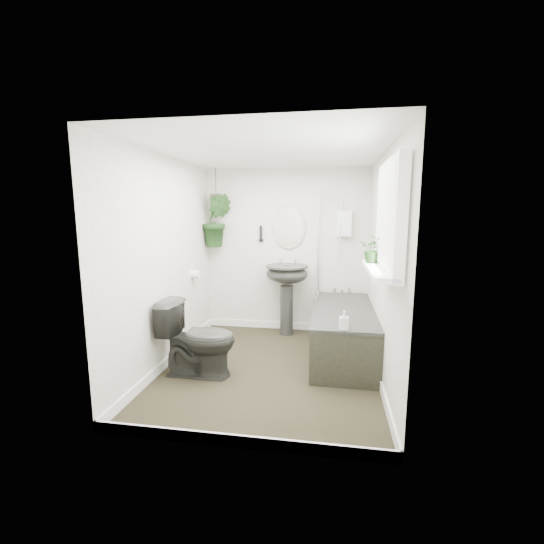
# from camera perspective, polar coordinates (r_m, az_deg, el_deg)

# --- Properties ---
(floor) EXTENTS (2.30, 2.80, 0.02)m
(floor) POSITION_cam_1_polar(r_m,az_deg,el_deg) (4.15, -0.34, -14.95)
(floor) COLOR black
(floor) RESTS_ON ground
(ceiling) EXTENTS (2.30, 2.80, 0.02)m
(ceiling) POSITION_cam_1_polar(r_m,az_deg,el_deg) (3.83, -0.38, 18.56)
(ceiling) COLOR white
(ceiling) RESTS_ON ground
(wall_back) EXTENTS (2.30, 0.02, 2.30)m
(wall_back) POSITION_cam_1_polar(r_m,az_deg,el_deg) (5.21, 2.22, 3.31)
(wall_back) COLOR white
(wall_back) RESTS_ON ground
(wall_front) EXTENTS (2.30, 0.02, 2.30)m
(wall_front) POSITION_cam_1_polar(r_m,az_deg,el_deg) (2.46, -5.83, -3.52)
(wall_front) COLOR white
(wall_front) RESTS_ON ground
(wall_left) EXTENTS (0.02, 2.80, 2.30)m
(wall_left) POSITION_cam_1_polar(r_m,az_deg,el_deg) (4.17, -16.28, 1.44)
(wall_left) COLOR white
(wall_left) RESTS_ON ground
(wall_right) EXTENTS (0.02, 2.80, 2.30)m
(wall_right) POSITION_cam_1_polar(r_m,az_deg,el_deg) (3.81, 17.13, 0.67)
(wall_right) COLOR white
(wall_right) RESTS_ON ground
(skirting) EXTENTS (2.30, 2.80, 0.10)m
(skirting) POSITION_cam_1_polar(r_m,az_deg,el_deg) (4.12, -0.34, -14.19)
(skirting) COLOR white
(skirting) RESTS_ON floor
(bathtub) EXTENTS (0.72, 1.72, 0.58)m
(bathtub) POSITION_cam_1_polar(r_m,az_deg,el_deg) (4.46, 11.08, -9.22)
(bathtub) COLOR #262724
(bathtub) RESTS_ON floor
(bath_screen) EXTENTS (0.04, 0.72, 1.40)m
(bath_screen) POSITION_cam_1_polar(r_m,az_deg,el_deg) (4.74, 7.27, 4.23)
(bath_screen) COLOR silver
(bath_screen) RESTS_ON bathtub
(shower_box) EXTENTS (0.20, 0.10, 0.35)m
(shower_box) POSITION_cam_1_polar(r_m,az_deg,el_deg) (5.07, 11.24, 7.51)
(shower_box) COLOR white
(shower_box) RESTS_ON wall_back
(oval_mirror) EXTENTS (0.46, 0.03, 0.62)m
(oval_mirror) POSITION_cam_1_polar(r_m,az_deg,el_deg) (5.14, 2.67, 7.14)
(oval_mirror) COLOR #C2AF9A
(oval_mirror) RESTS_ON wall_back
(wall_sconce) EXTENTS (0.04, 0.04, 0.22)m
(wall_sconce) POSITION_cam_1_polar(r_m,az_deg,el_deg) (5.19, -1.76, 6.06)
(wall_sconce) COLOR black
(wall_sconce) RESTS_ON wall_back
(toilet_roll_holder) EXTENTS (0.11, 0.11, 0.11)m
(toilet_roll_holder) POSITION_cam_1_polar(r_m,az_deg,el_deg) (4.82, -11.95, -0.37)
(toilet_roll_holder) COLOR white
(toilet_roll_holder) RESTS_ON wall_left
(window_recess) EXTENTS (0.08, 1.00, 0.90)m
(window_recess) POSITION_cam_1_polar(r_m,az_deg,el_deg) (3.06, 18.04, 8.02)
(window_recess) COLOR white
(window_recess) RESTS_ON wall_right
(window_sill) EXTENTS (0.18, 1.00, 0.04)m
(window_sill) POSITION_cam_1_polar(r_m,az_deg,el_deg) (3.09, 16.37, 0.28)
(window_sill) COLOR white
(window_sill) RESTS_ON wall_right
(window_blinds) EXTENTS (0.01, 0.86, 0.76)m
(window_blinds) POSITION_cam_1_polar(r_m,az_deg,el_deg) (3.06, 17.20, 8.06)
(window_blinds) COLOR white
(window_blinds) RESTS_ON wall_right
(toilet) EXTENTS (0.78, 0.45, 0.80)m
(toilet) POSITION_cam_1_polar(r_m,az_deg,el_deg) (3.93, -11.51, -10.12)
(toilet) COLOR #262724
(toilet) RESTS_ON floor
(pedestal_sink) EXTENTS (0.68, 0.61, 0.99)m
(pedestal_sink) POSITION_cam_1_polar(r_m,az_deg,el_deg) (5.06, 2.31, -4.40)
(pedestal_sink) COLOR #262724
(pedestal_sink) RESTS_ON floor
(sill_plant) EXTENTS (0.26, 0.24, 0.25)m
(sill_plant) POSITION_cam_1_polar(r_m,az_deg,el_deg) (3.37, 15.64, 3.48)
(sill_plant) COLOR black
(sill_plant) RESTS_ON window_sill
(hanging_plant) EXTENTS (0.45, 0.38, 0.74)m
(hanging_plant) POSITION_cam_1_polar(r_m,az_deg,el_deg) (5.23, -8.68, 7.97)
(hanging_plant) COLOR black
(hanging_plant) RESTS_ON ceiling
(soap_bottle) EXTENTS (0.09, 0.09, 0.18)m
(soap_bottle) POSITION_cam_1_polar(r_m,az_deg,el_deg) (3.59, 11.21, -7.44)
(soap_bottle) COLOR black
(soap_bottle) RESTS_ON bathtub
(hanging_pot) EXTENTS (0.16, 0.16, 0.12)m
(hanging_pot) POSITION_cam_1_polar(r_m,az_deg,el_deg) (5.23, -8.76, 11.35)
(hanging_pot) COLOR #4C4236
(hanging_pot) RESTS_ON ceiling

